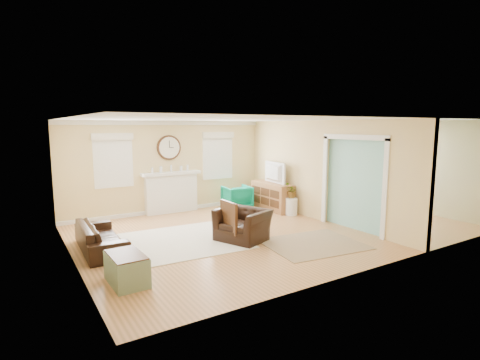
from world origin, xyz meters
The scene contains 29 objects.
floor centered at (0.00, 0.00, 0.00)m, with size 9.00×9.00×0.00m, color #9B6739.
wall_back centered at (0.00, 3.00, 1.30)m, with size 9.00×0.02×2.60m, color #E3C87C.
wall_front centered at (0.00, -3.00, 1.30)m, with size 9.00×0.02×2.60m, color #E3C87C.
wall_left centered at (-4.50, 0.00, 1.30)m, with size 0.02×6.00×2.60m, color #E3C87C.
wall_right centered at (4.50, 0.00, 1.30)m, with size 0.02×6.00×2.60m, color #E3C87C.
ceiling centered at (0.00, 0.00, 2.60)m, with size 9.00×6.00×0.02m, color white.
partition centered at (1.51, 0.28, 1.36)m, with size 0.17×6.00×2.60m.
fireplace centered at (-1.50, 2.88, 0.60)m, with size 1.70×0.30×1.17m.
wall_clock centered at (-1.50, 2.97, 1.85)m, with size 0.70×0.07×0.70m.
window_left centered at (-3.05, 2.95, 1.66)m, with size 1.05×0.13×1.42m.
window_right centered at (0.05, 2.95, 1.66)m, with size 1.05×0.13×1.42m.
french_doors centered at (4.45, 0.00, 1.10)m, with size 0.06×1.70×2.20m.
pendant centered at (3.00, 0.00, 2.20)m, with size 0.30×0.30×0.55m.
rug_cream centered at (-2.48, 0.21, 0.01)m, with size 2.75×2.38×0.01m, color beige.
rug_jute centered at (-0.08, -1.45, 0.01)m, with size 1.96×1.60×0.01m, color #9A7F5A.
rug_grey centered at (2.81, 0.27, 0.01)m, with size 2.42×3.03×0.01m, color slate.
sofa centered at (-3.94, 0.50, 0.27)m, with size 1.88×0.73×0.55m, color black.
eames_chair centered at (-1.17, -0.41, 0.34)m, with size 1.03×0.90×0.67m, color black.
green_chair centered at (0.31, 2.25, 0.35)m, with size 0.75×0.77×0.70m, color #008267.
trunk centered at (-3.93, -1.36, 0.24)m, with size 0.53×0.84×0.48m.
credenza centered at (1.16, 1.66, 0.40)m, with size 0.52×1.52×0.80m.
tv centered at (1.15, 1.66, 1.10)m, with size 1.06×0.14×0.61m, color black.
garden_stool centered at (1.20, 0.81, 0.24)m, with size 0.32×0.32×0.48m, color white.
potted_plant centered at (1.20, 0.81, 0.68)m, with size 0.37×0.32×0.41m, color #337F33.
dining_table centered at (2.81, 0.27, 0.31)m, with size 1.74×0.97×0.61m, color #4B2E1B.
dining_chair_n centered at (2.76, 1.29, 0.57)m, with size 0.45×0.45×0.96m.
dining_chair_s centered at (2.89, -0.81, 0.60)m, with size 0.53×0.53×1.01m.
dining_chair_w centered at (2.14, 0.35, 0.58)m, with size 0.49×0.49×0.99m.
dining_chair_e centered at (3.43, 0.24, 0.60)m, with size 0.54×0.54×1.01m.
Camera 1 is at (-5.38, -7.06, 2.46)m, focal length 28.00 mm.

